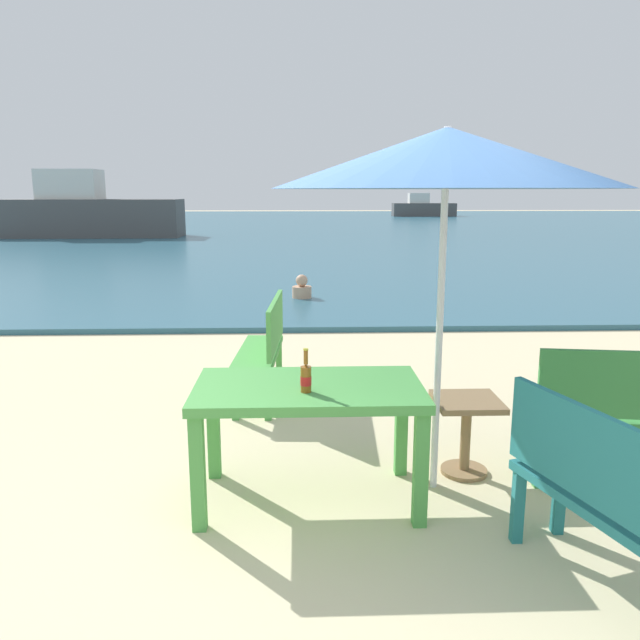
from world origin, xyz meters
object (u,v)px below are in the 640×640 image
object	(u,v)px
boat_fishing_trawler	(87,213)
boat_sailboat	(423,208)
patio_umbrella	(446,158)
swimmer_person	(302,289)
side_table_wood	(466,425)
bench_green_right	(266,343)
bench_green_left	(628,409)
bench_teal_center	(609,495)
beer_bottle_amber	(306,377)
picnic_table_green	(309,402)

from	to	relation	value
boat_fishing_trawler	boat_sailboat	bearing A→B (deg)	48.85
patio_umbrella	boat_fishing_trawler	distance (m)	24.06
swimmer_person	boat_fishing_trawler	world-z (taller)	boat_fishing_trawler
side_table_wood	bench_green_right	distance (m)	2.19
side_table_wood	boat_fishing_trawler	bearing A→B (deg)	113.99
side_table_wood	swimmer_person	size ratio (longest dim) A/B	1.32
swimmer_person	boat_fishing_trawler	bearing A→B (deg)	119.85
bench_green_left	side_table_wood	bearing A→B (deg)	166.57
patio_umbrella	boat_sailboat	distance (m)	43.50
bench_green_right	bench_green_left	bearing A→B (deg)	-37.34
patio_umbrella	swimmer_person	distance (m)	7.28
bench_green_right	swimmer_person	bearing A→B (deg)	85.89
bench_teal_center	bench_green_right	bearing A→B (deg)	120.19
bench_teal_center	beer_bottle_amber	bearing A→B (deg)	147.14
bench_green_left	bench_green_right	bearing A→B (deg)	142.66
patio_umbrella	bench_teal_center	size ratio (longest dim) A/B	1.84
bench_green_left	boat_fishing_trawler	bearing A→B (deg)	115.87
bench_green_left	boat_fishing_trawler	size ratio (longest dim) A/B	0.17
boat_sailboat	bench_teal_center	bearing A→B (deg)	-100.26
boat_sailboat	bench_green_right	bearing A→B (deg)	-103.33
beer_bottle_amber	boat_sailboat	xyz separation A→B (m)	(9.33, 42.91, -0.16)
bench_green_left	beer_bottle_amber	bearing A→B (deg)	-173.70
bench_green_right	boat_fishing_trawler	world-z (taller)	boat_fishing_trawler
picnic_table_green	bench_green_right	size ratio (longest dim) A/B	1.15
patio_umbrella	bench_teal_center	world-z (taller)	patio_umbrella
bench_green_left	bench_green_right	size ratio (longest dim) A/B	1.02
side_table_wood	boat_fishing_trawler	world-z (taller)	boat_fishing_trawler
beer_bottle_amber	bench_green_left	bearing A→B (deg)	6.30
side_table_wood	boat_sailboat	xyz separation A→B (m)	(8.22, 42.45, 0.34)
boat_sailboat	bench_green_left	bearing A→B (deg)	-99.62
side_table_wood	boat_sailboat	size ratio (longest dim) A/B	0.12
bench_teal_center	bench_green_left	bearing A→B (deg)	58.37
bench_green_left	boat_sailboat	world-z (taller)	boat_sailboat
side_table_wood	bench_green_right	bearing A→B (deg)	131.75
picnic_table_green	bench_green_left	bearing A→B (deg)	2.68
boat_fishing_trawler	boat_sailboat	xyz separation A→B (m)	(17.96, 20.56, -0.36)
beer_bottle_amber	side_table_wood	xyz separation A→B (m)	(1.11, 0.47, -0.50)
boat_fishing_trawler	boat_sailboat	size ratio (longest dim) A/B	1.59
picnic_table_green	beer_bottle_amber	bearing A→B (deg)	-97.64
bench_teal_center	boat_sailboat	xyz separation A→B (m)	(7.93, 43.82, 0.15)
bench_green_left	bench_teal_center	bearing A→B (deg)	-121.63
bench_green_right	boat_sailboat	bearing A→B (deg)	76.67
picnic_table_green	patio_umbrella	size ratio (longest dim) A/B	0.61
beer_bottle_amber	swimmer_person	xyz separation A→B (m)	(0.03, 7.26, -0.61)
swimmer_person	boat_fishing_trawler	distance (m)	17.42
beer_bottle_amber	picnic_table_green	bearing A→B (deg)	82.36
picnic_table_green	side_table_wood	xyz separation A→B (m)	(1.09, 0.33, -0.30)
side_table_wood	boat_fishing_trawler	size ratio (longest dim) A/B	0.07
bench_teal_center	bench_green_left	world-z (taller)	same
side_table_wood	picnic_table_green	bearing A→B (deg)	-162.95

